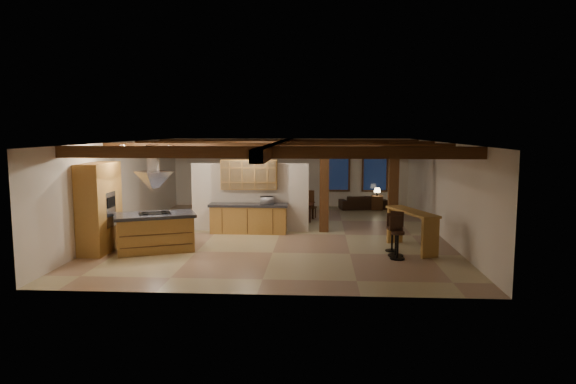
% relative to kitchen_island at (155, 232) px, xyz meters
% --- Properties ---
extents(ground, '(12.00, 12.00, 0.00)m').
position_rel_kitchen_island_xyz_m(ground, '(3.20, 2.48, -0.53)').
color(ground, tan).
rests_on(ground, ground).
extents(room_walls, '(12.00, 12.00, 12.00)m').
position_rel_kitchen_island_xyz_m(room_walls, '(3.20, 2.48, 1.25)').
color(room_walls, beige).
rests_on(room_walls, ground).
extents(ceiling_beams, '(10.00, 12.00, 0.28)m').
position_rel_kitchen_island_xyz_m(ceiling_beams, '(3.20, 2.48, 2.23)').
color(ceiling_beams, '#371D0D').
rests_on(ceiling_beams, room_walls).
extents(timber_posts, '(2.50, 0.30, 2.90)m').
position_rel_kitchen_island_xyz_m(timber_posts, '(5.70, 2.98, 1.24)').
color(timber_posts, '#371D0D').
rests_on(timber_posts, ground).
extents(partition_wall, '(3.80, 0.18, 2.20)m').
position_rel_kitchen_island_xyz_m(partition_wall, '(2.20, 2.98, 0.57)').
color(partition_wall, beige).
rests_on(partition_wall, ground).
extents(pantry_cabinet, '(0.67, 1.60, 2.40)m').
position_rel_kitchen_island_xyz_m(pantry_cabinet, '(-1.47, -0.12, 0.67)').
color(pantry_cabinet, '#A37734').
rests_on(pantry_cabinet, ground).
extents(back_counter, '(2.50, 0.66, 0.94)m').
position_rel_kitchen_island_xyz_m(back_counter, '(2.20, 2.59, -0.05)').
color(back_counter, '#A37734').
rests_on(back_counter, ground).
extents(upper_display_cabinet, '(1.80, 0.36, 0.95)m').
position_rel_kitchen_island_xyz_m(upper_display_cabinet, '(2.20, 2.79, 1.32)').
color(upper_display_cabinet, '#A37734').
rests_on(upper_display_cabinet, partition_wall).
extents(range_hood, '(1.10, 1.10, 1.40)m').
position_rel_kitchen_island_xyz_m(range_hood, '(0.00, 0.00, 1.26)').
color(range_hood, silver).
rests_on(range_hood, room_walls).
extents(back_windows, '(2.70, 0.07, 1.70)m').
position_rel_kitchen_island_xyz_m(back_windows, '(6.00, 8.41, 0.97)').
color(back_windows, '#371D0D').
rests_on(back_windows, room_walls).
extents(framed_art, '(0.65, 0.05, 0.85)m').
position_rel_kitchen_island_xyz_m(framed_art, '(1.70, 8.41, 1.17)').
color(framed_art, '#371D0D').
rests_on(framed_art, room_walls).
extents(recessed_cans, '(3.16, 2.46, 0.03)m').
position_rel_kitchen_island_xyz_m(recessed_cans, '(0.66, 0.54, 2.34)').
color(recessed_cans, silver).
rests_on(recessed_cans, room_walls).
extents(kitchen_island, '(2.37, 1.82, 1.05)m').
position_rel_kitchen_island_xyz_m(kitchen_island, '(0.00, 0.00, 0.00)').
color(kitchen_island, '#A37734').
rests_on(kitchen_island, ground).
extents(dining_table, '(1.87, 1.16, 0.63)m').
position_rel_kitchen_island_xyz_m(dining_table, '(3.36, 4.96, -0.21)').
color(dining_table, '#38190E').
rests_on(dining_table, ground).
extents(sofa, '(2.02, 1.11, 0.56)m').
position_rel_kitchen_island_xyz_m(sofa, '(6.26, 7.81, -0.25)').
color(sofa, black).
rests_on(sofa, ground).
extents(microwave, '(0.46, 0.35, 0.23)m').
position_rel_kitchen_island_xyz_m(microwave, '(2.79, 2.59, 0.53)').
color(microwave, silver).
rests_on(microwave, back_counter).
extents(bar_counter, '(1.20, 2.13, 1.09)m').
position_rel_kitchen_island_xyz_m(bar_counter, '(6.97, 0.55, 0.21)').
color(bar_counter, '#A37734').
rests_on(bar_counter, ground).
extents(side_table, '(0.49, 0.49, 0.57)m').
position_rel_kitchen_island_xyz_m(side_table, '(6.82, 7.63, -0.24)').
color(side_table, '#371D0D').
rests_on(side_table, ground).
extents(table_lamp, '(0.28, 0.28, 0.33)m').
position_rel_kitchen_island_xyz_m(table_lamp, '(6.82, 7.63, 0.28)').
color(table_lamp, black).
rests_on(table_lamp, side_table).
extents(bar_stool_a, '(0.41, 0.43, 1.16)m').
position_rel_kitchen_island_xyz_m(bar_stool_a, '(6.45, -0.15, 0.06)').
color(bar_stool_a, black).
rests_on(bar_stool_a, ground).
extents(bar_stool_b, '(0.39, 0.40, 1.09)m').
position_rel_kitchen_island_xyz_m(bar_stool_b, '(6.43, -0.47, 0.03)').
color(bar_stool_b, black).
rests_on(bar_stool_b, ground).
extents(bar_stool_c, '(0.36, 0.37, 1.02)m').
position_rel_kitchen_island_xyz_m(bar_stool_c, '(6.42, 0.39, -0.01)').
color(bar_stool_c, black).
rests_on(bar_stool_c, ground).
extents(dining_chairs, '(1.99, 1.99, 1.07)m').
position_rel_kitchen_island_xyz_m(dining_chairs, '(3.36, 4.96, 0.02)').
color(dining_chairs, '#371D0D').
rests_on(dining_chairs, ground).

